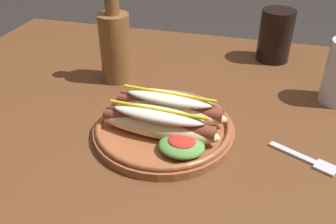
% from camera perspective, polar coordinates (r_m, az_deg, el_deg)
% --- Properties ---
extents(dining_table, '(1.27, 0.80, 0.74)m').
position_cam_1_polar(dining_table, '(0.86, 2.98, -4.30)').
color(dining_table, brown).
rests_on(dining_table, ground_plane).
extents(hot_dog_plate, '(0.27, 0.27, 0.08)m').
position_cam_1_polar(hot_dog_plate, '(0.68, -0.55, -1.76)').
color(hot_dog_plate, '#9E5633').
rests_on(hot_dog_plate, dining_table).
extents(fork, '(0.12, 0.07, 0.00)m').
position_cam_1_polar(fork, '(0.68, 21.10, -7.04)').
color(fork, silver).
rests_on(fork, dining_table).
extents(soda_cup, '(0.09, 0.09, 0.13)m').
position_cam_1_polar(soda_cup, '(1.00, 16.53, 11.45)').
color(soda_cup, black).
rests_on(soda_cup, dining_table).
extents(glass_bottle, '(0.07, 0.07, 0.24)m').
position_cam_1_polar(glass_bottle, '(0.86, -8.33, 10.65)').
color(glass_bottle, brown).
rests_on(glass_bottle, dining_table).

